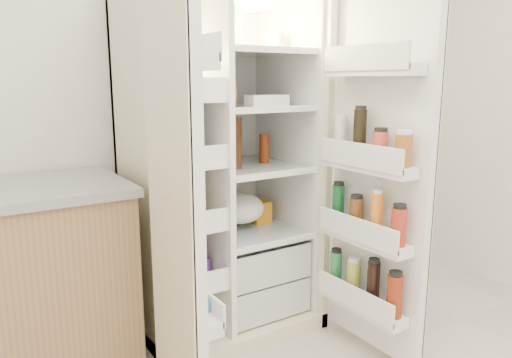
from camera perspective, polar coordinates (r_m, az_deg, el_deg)
wall_back at (r=2.81m, az=-11.41°, el=11.56°), size 4.00×0.02×2.70m
refrigerator at (r=2.64m, az=-4.25°, el=-1.53°), size 0.92×0.70×1.80m
freezer_door at (r=1.86m, az=-9.36°, el=-2.50°), size 0.15×0.40×1.72m
fridge_door at (r=2.35m, az=14.10°, el=-0.39°), size 0.17×0.58×1.72m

